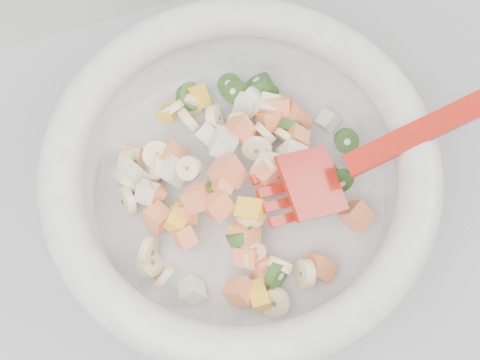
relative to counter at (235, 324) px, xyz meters
name	(u,v)px	position (x,y,z in m)	size (l,w,h in m)	color
counter	(235,324)	(0.00, 0.00, 0.00)	(2.00, 0.60, 0.90)	gray
mixing_bowl	(240,177)	(0.02, 0.04, 0.50)	(0.45, 0.35, 0.14)	silver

